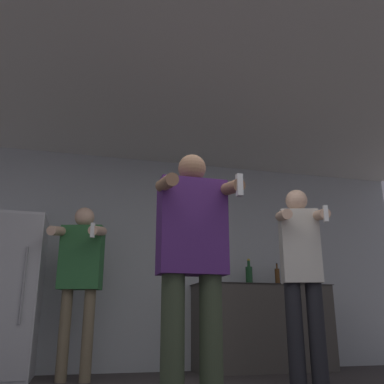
{
  "coord_description": "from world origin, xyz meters",
  "views": [
    {
      "loc": [
        -0.77,
        -2.11,
        0.57
      ],
      "look_at": [
        -0.07,
        0.59,
        1.4
      ],
      "focal_mm": 40.0,
      "sensor_mm": 36.0,
      "label": 1
    }
  ],
  "objects_px": {
    "bottle_red_label": "(277,277)",
    "person_man_side": "(302,273)",
    "refrigerator": "(2,295)",
    "bottle_brown_liquor": "(301,275)",
    "bottle_green_wine": "(249,275)",
    "person_woman_foreground": "(192,260)",
    "person_spectator_back": "(80,269)"
  },
  "relations": [
    {
      "from": "bottle_red_label",
      "to": "bottle_green_wine",
      "type": "relative_size",
      "value": 0.87
    },
    {
      "from": "bottle_brown_liquor",
      "to": "person_man_side",
      "type": "height_order",
      "value": "person_man_side"
    },
    {
      "from": "person_woman_foreground",
      "to": "bottle_green_wine",
      "type": "bearing_deg",
      "value": 60.01
    },
    {
      "from": "refrigerator",
      "to": "person_woman_foreground",
      "type": "relative_size",
      "value": 0.97
    },
    {
      "from": "person_woman_foreground",
      "to": "person_man_side",
      "type": "height_order",
      "value": "person_man_side"
    },
    {
      "from": "bottle_green_wine",
      "to": "person_man_side",
      "type": "distance_m",
      "value": 1.51
    },
    {
      "from": "refrigerator",
      "to": "bottle_brown_liquor",
      "type": "relative_size",
      "value": 4.75
    },
    {
      "from": "person_man_side",
      "to": "person_spectator_back",
      "type": "relative_size",
      "value": 1.02
    },
    {
      "from": "refrigerator",
      "to": "person_man_side",
      "type": "relative_size",
      "value": 0.94
    },
    {
      "from": "bottle_green_wine",
      "to": "person_woman_foreground",
      "type": "bearing_deg",
      "value": -119.99
    },
    {
      "from": "bottle_red_label",
      "to": "bottle_green_wine",
      "type": "height_order",
      "value": "bottle_green_wine"
    },
    {
      "from": "refrigerator",
      "to": "bottle_green_wine",
      "type": "bearing_deg",
      "value": 3.0
    },
    {
      "from": "bottle_brown_liquor",
      "to": "person_man_side",
      "type": "distance_m",
      "value": 1.71
    },
    {
      "from": "person_man_side",
      "to": "person_spectator_back",
      "type": "bearing_deg",
      "value": 151.23
    },
    {
      "from": "bottle_green_wine",
      "to": "person_spectator_back",
      "type": "distance_m",
      "value": 2.06
    },
    {
      "from": "bottle_brown_liquor",
      "to": "person_spectator_back",
      "type": "bearing_deg",
      "value": -170.52
    },
    {
      "from": "bottle_red_label",
      "to": "person_spectator_back",
      "type": "relative_size",
      "value": 0.16
    },
    {
      "from": "person_woman_foreground",
      "to": "bottle_brown_liquor",
      "type": "bearing_deg",
      "value": 48.4
    },
    {
      "from": "bottle_red_label",
      "to": "person_man_side",
      "type": "relative_size",
      "value": 0.16
    },
    {
      "from": "bottle_red_label",
      "to": "person_spectator_back",
      "type": "xyz_separation_m",
      "value": [
        -2.39,
        -0.45,
        -0.02
      ]
    },
    {
      "from": "bottle_green_wine",
      "to": "person_man_side",
      "type": "xyz_separation_m",
      "value": [
        -0.11,
        -1.5,
        -0.13
      ]
    },
    {
      "from": "bottle_brown_liquor",
      "to": "person_woman_foreground",
      "type": "height_order",
      "value": "person_woman_foreground"
    },
    {
      "from": "bottle_red_label",
      "to": "bottle_brown_liquor",
      "type": "xyz_separation_m",
      "value": [
        0.33,
        0.0,
        0.03
      ]
    },
    {
      "from": "person_spectator_back",
      "to": "person_woman_foreground",
      "type": "bearing_deg",
      "value": -69.08
    },
    {
      "from": "bottle_green_wine",
      "to": "person_woman_foreground",
      "type": "distance_m",
      "value": 2.64
    },
    {
      "from": "refrigerator",
      "to": "bottle_brown_liquor",
      "type": "bearing_deg",
      "value": 2.39
    },
    {
      "from": "bottle_brown_liquor",
      "to": "person_woman_foreground",
      "type": "distance_m",
      "value": 3.05
    },
    {
      "from": "person_woman_foreground",
      "to": "person_man_side",
      "type": "xyz_separation_m",
      "value": [
        1.21,
        0.78,
        0.03
      ]
    },
    {
      "from": "refrigerator",
      "to": "person_man_side",
      "type": "bearing_deg",
      "value": -27.04
    },
    {
      "from": "person_man_side",
      "to": "bottle_red_label",
      "type": "bearing_deg",
      "value": 72.12
    },
    {
      "from": "bottle_green_wine",
      "to": "person_spectator_back",
      "type": "height_order",
      "value": "person_spectator_back"
    },
    {
      "from": "person_spectator_back",
      "to": "bottle_brown_liquor",
      "type": "bearing_deg",
      "value": 9.48
    }
  ]
}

